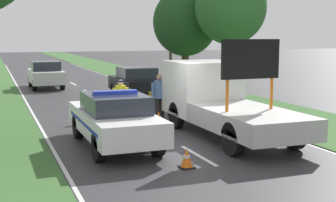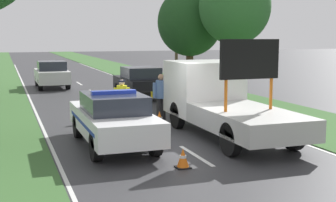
{
  "view_description": "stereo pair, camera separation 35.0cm",
  "coord_description": "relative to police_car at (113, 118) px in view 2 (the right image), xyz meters",
  "views": [
    {
      "loc": [
        -5.06,
        -13.05,
        3.17
      ],
      "look_at": [
        0.18,
        0.73,
        1.1
      ],
      "focal_mm": 50.0,
      "sensor_mm": 36.0,
      "label": 1
    },
    {
      "loc": [
        -4.73,
        -13.17,
        3.17
      ],
      "look_at": [
        0.18,
        0.73,
        1.1
      ],
      "focal_mm": 50.0,
      "sensor_mm": 36.0,
      "label": 2
    }
  ],
  "objects": [
    {
      "name": "road_barrier",
      "position": [
        1.83,
        4.16,
        0.03
      ],
      "size": [
        3.56,
        0.08,
        1.01
      ],
      "rotation": [
        0.0,
        0.0,
        -0.07
      ],
      "color": "black",
      "rests_on": "ground"
    },
    {
      "name": "ground_plane",
      "position": [
        1.82,
        0.19,
        -0.81
      ],
      "size": [
        160.0,
        160.0,
        0.0
      ],
      "primitive_type": "plane",
      "color": "#333335"
    },
    {
      "name": "work_truck",
      "position": [
        3.64,
        0.62,
        0.32
      ],
      "size": [
        2.19,
        6.37,
        3.07
      ],
      "rotation": [
        0.0,
        0.0,
        3.16
      ],
      "color": "white",
      "rests_on": "ground"
    },
    {
      "name": "roadside_tree_near_right",
      "position": [
        6.39,
        9.92,
        3.03
      ],
      "size": [
        3.38,
        3.38,
        5.64
      ],
      "color": "#4C3823",
      "rests_on": "ground"
    },
    {
      "name": "police_car",
      "position": [
        0.0,
        0.0,
        0.0
      ],
      "size": [
        1.82,
        4.89,
        1.63
      ],
      "rotation": [
        0.0,
        0.0,
        0.0
      ],
      "color": "white",
      "rests_on": "ground"
    },
    {
      "name": "traffic_cone_centre_front",
      "position": [
        2.12,
        2.15,
        -0.52
      ],
      "size": [
        0.42,
        0.42,
        0.59
      ],
      "color": "black",
      "rests_on": "ground"
    },
    {
      "name": "traffic_cone_near_police",
      "position": [
        1.08,
        -2.77,
        -0.57
      ],
      "size": [
        0.34,
        0.34,
        0.48
      ],
      "color": "black",
      "rests_on": "ground"
    },
    {
      "name": "queued_car_van_white",
      "position": [
        -0.14,
        16.17,
        0.02
      ],
      "size": [
        1.82,
        4.04,
        1.63
      ],
      "rotation": [
        0.0,
        0.0,
        3.14
      ],
      "color": "silver",
      "rests_on": "ground"
    },
    {
      "name": "queued_car_sedan_black",
      "position": [
        3.69,
        9.98,
        -0.01
      ],
      "size": [
        1.92,
        4.1,
        1.57
      ],
      "rotation": [
        0.0,
        0.0,
        3.14
      ],
      "color": "black",
      "rests_on": "ground"
    },
    {
      "name": "pedestrian_civilian",
      "position": [
        2.52,
        3.17,
        0.23
      ],
      "size": [
        0.64,
        0.4,
        1.77
      ],
      "rotation": [
        0.0,
        0.0,
        -0.49
      ],
      "color": "#232326",
      "rests_on": "ground"
    },
    {
      "name": "grass_verge_right",
      "position": [
        7.6,
        20.19,
        -0.8
      ],
      "size": [
        4.26,
        120.0,
        0.03
      ],
      "color": "#38602D",
      "rests_on": "ground"
    },
    {
      "name": "utility_pole",
      "position": [
        7.95,
        16.11,
        2.35
      ],
      "size": [
        1.2,
        0.2,
        6.09
      ],
      "color": "#473828",
      "rests_on": "ground"
    },
    {
      "name": "lane_markings",
      "position": [
        1.82,
        11.23,
        -0.81
      ],
      "size": [
        7.19,
        58.62,
        0.01
      ],
      "color": "silver",
      "rests_on": "ground"
    },
    {
      "name": "police_officer",
      "position": [
        1.02,
        3.08,
        0.15
      ],
      "size": [
        0.58,
        0.37,
        1.62
      ],
      "rotation": [
        0.0,
        0.0,
        2.96
      ],
      "color": "#191E38",
      "rests_on": "ground"
    },
    {
      "name": "roadside_tree_mid_left",
      "position": [
        7.57,
        7.2,
        3.67
      ],
      "size": [
        3.4,
        3.4,
        6.3
      ],
      "color": "#4C3823",
      "rests_on": "ground"
    }
  ]
}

